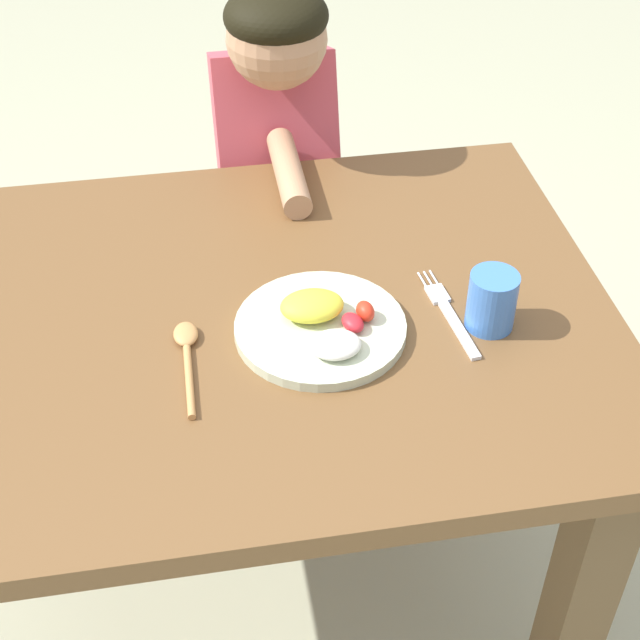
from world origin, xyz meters
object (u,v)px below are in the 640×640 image
object	(u,v)px
spoon	(187,350)
drinking_cup	(492,301)
plate	(321,325)
fork	(449,314)
person	(278,205)

from	to	relation	value
spoon	drinking_cup	world-z (taller)	drinking_cup
plate	spoon	bearing A→B (deg)	-176.13
plate	fork	xyz separation A→B (m)	(0.18, 0.01, -0.01)
spoon	person	distance (m)	0.63
fork	person	world-z (taller)	person
drinking_cup	person	world-z (taller)	person
fork	person	size ratio (longest dim) A/B	0.20
drinking_cup	person	bearing A→B (deg)	110.89
drinking_cup	person	distance (m)	0.66
spoon	fork	bearing A→B (deg)	-86.35
plate	spoon	xyz separation A→B (m)	(-0.19, -0.01, -0.01)
fork	spoon	bearing A→B (deg)	86.59
plate	fork	distance (m)	0.18
spoon	person	size ratio (longest dim) A/B	0.18
fork	drinking_cup	distance (m)	0.07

